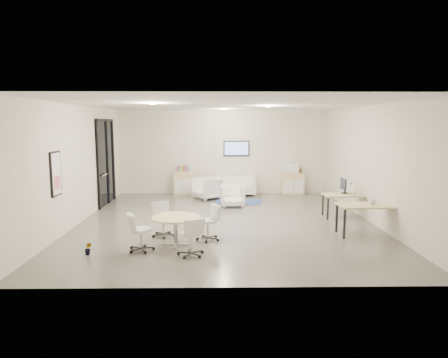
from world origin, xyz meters
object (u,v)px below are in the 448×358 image
object	(u,v)px
sideboard_right	(293,183)
loveseat	(235,187)
desk_front	(369,208)
round_table	(176,221)
desk_rear	(346,197)
sideboard_left	(184,183)
armchair_right	(233,195)
armchair_left	(207,187)

from	to	relation	value
sideboard_right	loveseat	xyz separation A→B (m)	(-2.25, -0.17, -0.09)
desk_front	round_table	xyz separation A→B (m)	(-4.60, -0.76, -0.12)
loveseat	desk_rear	xyz separation A→B (m)	(3.09, -3.62, 0.28)
sideboard_left	round_table	xyz separation A→B (m)	(0.34, -6.41, 0.12)
armchair_right	desk_rear	bearing A→B (deg)	-27.83
sideboard_right	desk_rear	bearing A→B (deg)	-77.57
sideboard_left	loveseat	world-z (taller)	sideboard_left
armchair_right	round_table	world-z (taller)	armchair_right
sideboard_left	armchair_left	bearing A→B (deg)	-46.33
armchair_right	desk_front	distance (m)	4.67
sideboard_right	desk_front	size ratio (longest dim) A/B	0.57
sideboard_left	loveseat	distance (m)	1.93
sideboard_left	armchair_left	world-z (taller)	sideboard_left
sideboard_left	sideboard_right	world-z (taller)	sideboard_left
sideboard_left	armchair_right	xyz separation A→B (m)	(1.77, -2.25, -0.06)
sideboard_left	sideboard_right	distance (m)	4.17
sideboard_right	desk_front	distance (m)	5.72
desk_front	armchair_left	bearing A→B (deg)	128.84
sideboard_right	round_table	bearing A→B (deg)	-120.78
loveseat	armchair_right	distance (m)	2.08
sideboard_right	desk_front	bearing A→B (deg)	-82.16
armchair_right	round_table	xyz separation A→B (m)	(-1.42, -4.17, 0.18)
sideboard_right	loveseat	bearing A→B (deg)	-175.63
armchair_right	desk_front	size ratio (longest dim) A/B	0.52
sideboard_left	desk_front	size ratio (longest dim) A/B	0.61
sideboard_left	armchair_right	size ratio (longest dim) A/B	1.15
armchair_left	armchair_right	world-z (taller)	armchair_left
loveseat	round_table	world-z (taller)	loveseat
armchair_left	desk_rear	xyz separation A→B (m)	(4.11, -2.85, 0.18)
sideboard_left	loveseat	xyz separation A→B (m)	(1.91, -0.17, -0.12)
armchair_left	armchair_right	xyz separation A→B (m)	(0.87, -1.31, -0.04)
round_table	sideboard_right	bearing A→B (deg)	59.22
loveseat	armchair_right	world-z (taller)	armchair_right
round_table	desk_rear	bearing A→B (deg)	29.41
loveseat	armchair_left	xyz separation A→B (m)	(-1.02, -0.77, 0.11)
loveseat	round_table	bearing A→B (deg)	-103.36
sideboard_right	desk_rear	world-z (taller)	sideboard_right
loveseat	desk_rear	distance (m)	4.76
sideboard_left	armchair_right	distance (m)	2.86
armchair_right	round_table	bearing A→B (deg)	-111.21
sideboard_right	sideboard_left	bearing A→B (deg)	-179.95
armchair_left	desk_front	distance (m)	6.23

